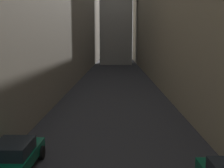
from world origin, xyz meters
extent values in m
plane|color=#232326|center=(0.00, 48.00, 0.00)|extent=(264.00, 264.00, 0.00)
cube|color=gray|center=(12.71, 50.00, 11.33)|extent=(14.42, 108.00, 22.66)
cube|color=#05472D|center=(-4.40, 18.98, 0.61)|extent=(1.67, 4.55, 0.55)
cube|color=black|center=(-4.40, 18.96, 1.17)|extent=(1.54, 1.98, 0.57)
cylinder|color=black|center=(-5.24, 20.52, 0.34)|extent=(0.22, 0.67, 0.67)
cylinder|color=black|center=(-3.56, 20.52, 0.34)|extent=(0.22, 0.67, 0.67)
camera|label=1|loc=(0.19, 6.97, 5.84)|focal=45.79mm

